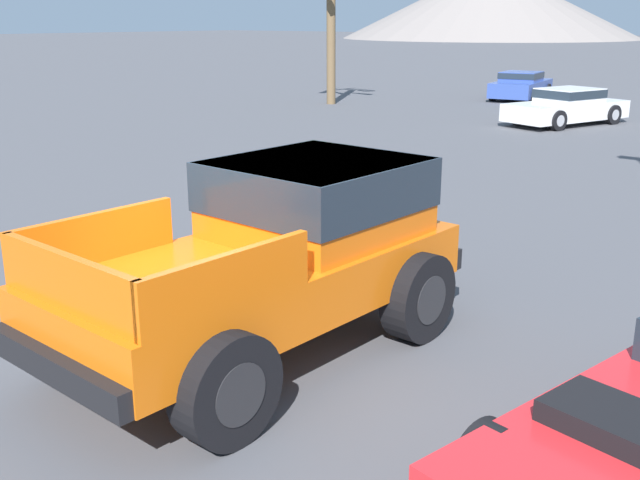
% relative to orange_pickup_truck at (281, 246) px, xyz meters
% --- Properties ---
extents(ground_plane, '(320.00, 320.00, 0.00)m').
position_rel_orange_pickup_truck_xyz_m(ground_plane, '(-0.24, -0.65, -1.09)').
color(ground_plane, '#4C4C51').
extents(orange_pickup_truck, '(2.55, 4.80, 1.92)m').
position_rel_orange_pickup_truck_xyz_m(orange_pickup_truck, '(0.00, 0.00, 0.00)').
color(orange_pickup_truck, orange).
rests_on(orange_pickup_truck, ground_plane).
extents(parked_car_white, '(2.98, 4.70, 1.18)m').
position_rel_orange_pickup_truck_xyz_m(parked_car_white, '(-4.15, 18.89, -0.49)').
color(parked_car_white, white).
rests_on(parked_car_white, ground_plane).
extents(parked_car_blue, '(2.33, 4.27, 1.18)m').
position_rel_orange_pickup_truck_xyz_m(parked_car_blue, '(-8.71, 25.51, -0.49)').
color(parked_car_blue, '#334C9E').
rests_on(parked_car_blue, ground_plane).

